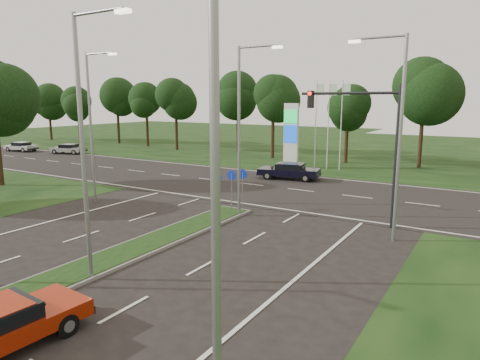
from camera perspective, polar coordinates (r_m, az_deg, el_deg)
The scene contains 16 objects.
verge_far at distance 60.11m, azimuth 19.15°, elevation 4.01°, with size 160.00×50.00×0.02m, color black.
cross_road at distance 30.87m, azimuth 6.42°, elevation -1.18°, with size 160.00×12.00×0.02m, color black.
median_kerb at distance 16.00m, azimuth -26.77°, elevation -13.37°, with size 2.00×26.00×0.12m, color slate.
streetlight_median_near at distance 15.11m, azimuth -19.88°, elevation 5.51°, with size 2.53×0.22×9.00m.
streetlight_median_far at distance 22.72m, azimuth 0.30°, elevation 7.62°, with size 2.53×0.22×9.00m.
streetlight_left_far at distance 27.35m, azimuth -19.06°, elevation 7.54°, with size 2.53×0.22×9.00m.
streetlight_right_far at distance 19.84m, azimuth 20.07°, elevation 6.55°, with size 2.53×0.22×9.00m.
streetlight_right_near at distance 6.80m, azimuth -4.71°, elevation 0.65°, with size 2.53×0.22×9.00m.
traffic_signal at distance 22.17m, azimuth 16.97°, elevation 5.99°, with size 5.10×0.42×7.00m.
median_signs at distance 23.99m, azimuth -1.26°, elevation -0.33°, with size 1.16×1.76×2.38m.
gas_pylon at distance 40.15m, azimuth 7.13°, elevation 6.12°, with size 5.80×1.26×8.00m.
tree_left_far at distance 35.23m, azimuth -29.38°, elevation 9.00°, with size 5.20×5.20×8.86m.
treeline_far at distance 45.15m, azimuth 15.53°, elevation 10.93°, with size 6.00×6.00×9.90m.
navy_sedan at distance 34.49m, azimuth 6.58°, elevation 1.25°, with size 5.06×2.84×1.31m.
far_car_a at distance 54.80m, azimuth -21.92°, elevation 3.91°, with size 4.37×2.89×1.16m.
far_car_b at distance 59.81m, azimuth -27.17°, elevation 4.01°, with size 4.25×2.31×1.17m.
Camera 1 is at (12.77, -3.40, 6.24)m, focal length 32.00 mm.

